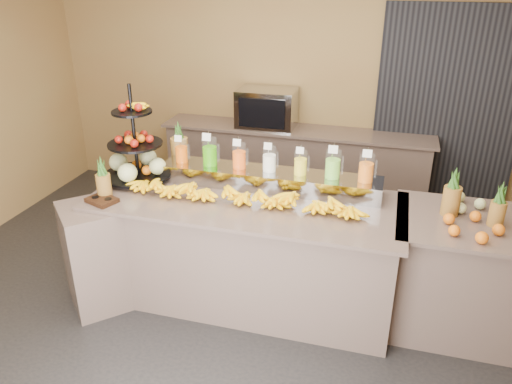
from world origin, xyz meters
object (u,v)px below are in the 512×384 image
at_px(banana_heap, 241,193).
at_px(oven_warmer, 267,108).
at_px(right_fruit_pile, 471,216).
at_px(fruit_stand, 140,156).
at_px(condiment_caddy, 102,200).
at_px(pitcher_tray, 269,179).

bearing_deg(banana_heap, oven_warmer, 98.98).
bearing_deg(oven_warmer, right_fruit_pile, -44.18).
height_order(fruit_stand, condiment_caddy, fruit_stand).
bearing_deg(pitcher_tray, oven_warmer, 105.30).
relative_size(condiment_caddy, right_fruit_pile, 0.54).
xyz_separation_m(pitcher_tray, condiment_caddy, (-1.20, -0.63, -0.06)).
height_order(condiment_caddy, right_fruit_pile, right_fruit_pile).
relative_size(pitcher_tray, right_fruit_pile, 4.40).
bearing_deg(pitcher_tray, fruit_stand, -173.02).
height_order(banana_heap, condiment_caddy, banana_heap).
distance_m(banana_heap, condiment_caddy, 1.10).
xyz_separation_m(banana_heap, condiment_caddy, (-1.05, -0.32, -0.06)).
distance_m(fruit_stand, condiment_caddy, 0.54).
bearing_deg(right_fruit_pile, fruit_stand, 177.56).
relative_size(pitcher_tray, condiment_caddy, 8.17).
bearing_deg(right_fruit_pile, banana_heap, -177.67).
relative_size(banana_heap, condiment_caddy, 8.73).
distance_m(pitcher_tray, fruit_stand, 1.12).
bearing_deg(banana_heap, right_fruit_pile, 2.33).
bearing_deg(condiment_caddy, right_fruit_pile, 7.99).
bearing_deg(right_fruit_pile, pitcher_tray, 170.92).
height_order(banana_heap, oven_warmer, oven_warmer).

